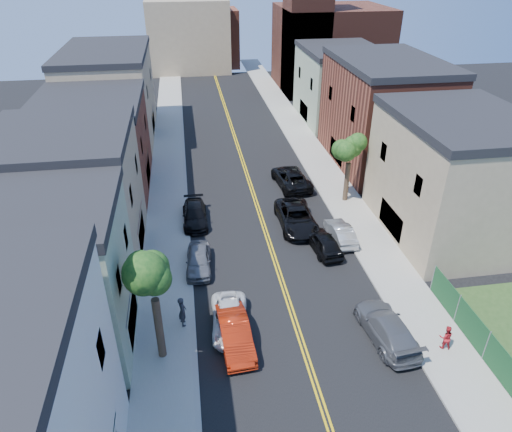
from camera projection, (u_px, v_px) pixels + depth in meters
name	position (u px, v px, depth m)	size (l,w,h in m)	color
sidewalk_left	(167.00, 166.00, 48.00)	(3.20, 100.00, 0.15)	gray
sidewalk_right	(315.00, 157.00, 50.10)	(3.20, 100.00, 0.15)	gray
curb_left	(184.00, 165.00, 48.23)	(0.30, 100.00, 0.15)	gray
curb_right	(300.00, 158.00, 49.87)	(0.30, 100.00, 0.15)	gray
bldg_left_palegrn	(39.00, 285.00, 24.61)	(9.00, 8.00, 8.50)	gray
bldg_left_tan_near	(70.00, 201.00, 32.16)	(9.00, 10.00, 9.00)	#998466
bldg_left_brick	(94.00, 148.00, 41.80)	(9.00, 12.00, 8.00)	brown
bldg_left_tan_far	(111.00, 97.00, 53.36)	(9.00, 16.00, 9.50)	#998466
bldg_right_tan	(453.00, 180.00, 35.03)	(9.00, 12.00, 9.00)	#998466
bldg_right_brick	(382.00, 116.00, 46.72)	(9.00, 14.00, 10.00)	brown
bldg_right_palegrn	(339.00, 87.00, 59.04)	(9.00, 12.00, 8.50)	gray
church	(325.00, 41.00, 70.70)	(16.20, 14.20, 22.60)	#4C2319
backdrop_left	(189.00, 37.00, 81.36)	(14.00, 8.00, 12.00)	#998466
backdrop_center	(210.00, 38.00, 85.81)	(10.00, 8.00, 10.00)	brown
fence_right	(503.00, 368.00, 23.78)	(0.04, 15.00, 1.90)	#143F1E
tree_left_mid	(150.00, 260.00, 22.55)	(5.20, 5.20, 9.29)	#332219
tree_right_far	(351.00, 140.00, 38.71)	(4.40, 4.40, 8.03)	#332219
red_sedan	(235.00, 334.00, 26.30)	(1.66, 4.76, 1.57)	#B0230B
white_pickup	(230.00, 319.00, 27.51)	(2.16, 4.68, 1.30)	silver
grey_car_left	(199.00, 260.00, 32.55)	(1.73, 4.30, 1.46)	slate
black_car_left	(195.00, 215.00, 38.07)	(1.97, 4.85, 1.41)	black
grey_car_right	(387.00, 328.00, 26.70)	(2.20, 5.42, 1.57)	#525459
black_car_right	(323.00, 242.00, 34.48)	(1.76, 4.37, 1.49)	black
silver_car_right	(340.00, 232.00, 35.75)	(1.45, 4.16, 1.37)	#9A9DA1
dark_car_right_far	(291.00, 178.00, 43.88)	(2.73, 5.91, 1.64)	black
black_suv_lane	(296.00, 218.00, 37.42)	(2.77, 6.01, 1.67)	black
pedestrian_left	(182.00, 311.00, 27.37)	(0.72, 0.47, 1.98)	#24252C
pedestrian_right	(446.00, 337.00, 25.87)	(0.74, 0.58, 1.53)	#B21B22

